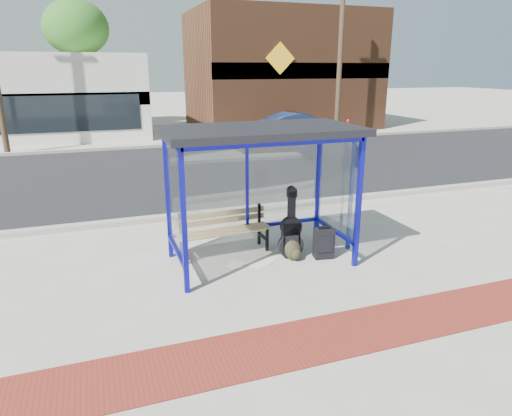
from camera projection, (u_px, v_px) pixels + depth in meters
name	position (u px, v px, depth m)	size (l,w,h in m)	color
ground	(261.00, 261.00, 8.30)	(120.00, 120.00, 0.00)	#B2ADA0
brick_paver_strip	(329.00, 336.00, 5.96)	(60.00, 1.00, 0.01)	maroon
curb_near	(219.00, 212.00, 10.89)	(60.00, 0.25, 0.12)	gray
street_asphalt	(180.00, 171.00, 15.50)	(60.00, 10.00, 0.00)	black
curb_far	(159.00, 146.00, 20.07)	(60.00, 0.25, 0.12)	gray
far_sidewalk	(153.00, 141.00, 21.80)	(60.00, 4.00, 0.01)	#B2ADA0
bus_shelter	(260.00, 147.00, 7.75)	(3.30, 1.80, 2.42)	#0D0D96
storefront_brown	(281.00, 70.00, 26.56)	(10.00, 7.08, 6.40)	#59331E
tree_mid	(76.00, 29.00, 25.54)	(3.60, 3.60, 7.03)	#4C3826
tree_right	(323.00, 35.00, 30.49)	(3.60, 3.60, 7.03)	#4C3826
utility_pole_east	(340.00, 51.00, 22.03)	(1.60, 0.24, 8.00)	#4C3826
bench	(223.00, 229.00, 8.54)	(1.79, 0.53, 0.84)	black
guitar_bag	(291.00, 234.00, 8.31)	(0.48, 0.18, 1.28)	black
suitcase	(324.00, 243.00, 8.35)	(0.38, 0.28, 0.62)	black
backpack	(293.00, 250.00, 8.29)	(0.36, 0.34, 0.39)	black
sign_post	(352.00, 188.00, 8.50)	(0.09, 0.27, 2.17)	navy
newspaper_a	(236.00, 265.00, 8.13)	(0.33, 0.26, 0.01)	white
newspaper_b	(264.00, 261.00, 8.28)	(0.39, 0.31, 0.01)	white
newspaper_c	(256.00, 264.00, 8.16)	(0.34, 0.27, 0.01)	white
parked_car	(300.00, 127.00, 21.72)	(1.42, 4.08, 1.34)	#182344
fire_hydrant	(347.00, 126.00, 23.62)	(0.37, 0.25, 0.83)	red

